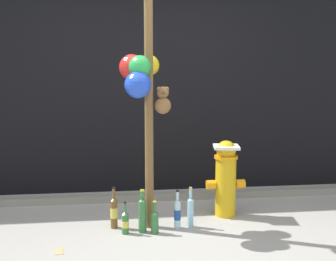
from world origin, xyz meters
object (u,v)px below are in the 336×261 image
Objects in this scene: memorial_post at (144,61)px; fire_hydrant at (226,176)px; bottle_3 at (155,221)px; bottle_0 at (177,213)px; bottle_1 at (190,211)px; bottle_5 at (142,214)px; bottle_4 at (125,222)px; bottle_2 at (114,212)px.

fire_hydrant is at bearing 13.93° from memorial_post.
fire_hydrant is at bearing 27.04° from bottle_3.
bottle_1 is at bearing 4.51° from bottle_0.
bottle_4 is at bearing -174.39° from bottle_5.
bottle_3 is (-0.23, -0.10, -0.03)m from bottle_0.
bottle_0 is (-0.55, -0.29, -0.27)m from fire_hydrant.
bottle_1 is at bearing -9.20° from memorial_post.
bottle_0 is 0.94× the size of bottle_1.
bottle_1 is 0.37m from bottle_3.
memorial_post is at bearing 39.73° from bottle_4.
bottle_4 is at bearing -160.45° from fire_hydrant.
memorial_post is 1.45m from fire_hydrant.
bottle_2 is 0.19m from bottle_4.
bottle_2 reaches higher than bottle_1.
fire_hydrant is 1.99× the size of bottle_2.
bottle_2 is (-0.29, -0.00, -1.41)m from memorial_post.
bottle_1 is at bearing 8.98° from bottle_5.
bottle_3 is at bearing -162.25° from bottle_1.
bottle_5 is at bearing -102.29° from memorial_post.
bottle_0 is 0.50m from bottle_4.
bottle_2 is (-0.60, 0.08, 0.01)m from bottle_0.
bottle_5 is at bearing 159.93° from bottle_3.
bottle_1 reaches higher than bottle_3.
bottle_0 is 0.13m from bottle_1.
bottle_2 is at bearing 154.03° from bottle_3.
memorial_post is 6.75× the size of bottle_1.
bottle_4 is at bearing -171.88° from bottle_1.
bottle_4 is 0.17m from bottle_5.
bottle_1 reaches higher than bottle_4.
bottle_5 reaches higher than bottle_1.
bottle_5 is at bearing -28.27° from bottle_2.
bottle_5 is at bearing 5.61° from bottle_4.
memorial_post is at bearing 170.80° from bottle_1.
bottle_1 is 0.98× the size of bottle_2.
memorial_post reaches higher than bottle_0.
fire_hydrant is at bearing 21.88° from bottle_5.
bottle_1 is 1.30× the size of bottle_4.
bottle_1 is 0.73m from bottle_2.
bottle_0 is at bearing 9.04° from bottle_4.
fire_hydrant reaches higher than bottle_5.
bottle_1 is at bearing 8.12° from bottle_4.
memorial_post is 8.80× the size of bottle_4.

